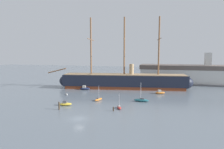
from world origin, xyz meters
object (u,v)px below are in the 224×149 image
at_px(dinghy_far_right, 181,88).
at_px(dockside_warehouse_right, 189,74).
at_px(motorboat_foreground_left, 66,104).
at_px(motorboat_alongside_stern, 160,92).
at_px(mooring_piling_left_pair, 59,106).
at_px(dinghy_distant_centre, 125,82).
at_px(sailboat_foreground_right, 119,107).
at_px(sailboat_near_centre, 98,99).
at_px(motorboat_alongside_bow, 85,88).
at_px(mooring_piling_nearest, 113,109).
at_px(motorboat_far_left, 72,82).
at_px(sailboat_mid_right, 141,100).
at_px(dinghy_mid_left, 67,94).
at_px(tall_ship, 124,81).

bearing_deg(dinghy_far_right, dockside_warehouse_right, 73.25).
relative_size(motorboat_foreground_left, motorboat_alongside_stern, 0.98).
bearing_deg(mooring_piling_left_pair, dinghy_far_right, 49.16).
relative_size(dinghy_far_right, dinghy_distant_centre, 1.18).
relative_size(sailboat_foreground_right, sailboat_near_centre, 0.87).
xyz_separation_m(sailboat_foreground_right, dockside_warehouse_right, (27.42, 58.87, 4.80)).
bearing_deg(motorboat_alongside_bow, motorboat_alongside_stern, -1.26).
bearing_deg(mooring_piling_nearest, motorboat_alongside_bow, 125.74).
height_order(motorboat_foreground_left, motorboat_alongside_stern, motorboat_alongside_stern).
height_order(motorboat_far_left, mooring_piling_nearest, motorboat_far_left).
xyz_separation_m(motorboat_foreground_left, sailboat_mid_right, (23.60, 11.32, -0.01)).
relative_size(sailboat_mid_right, motorboat_alongside_stern, 1.56).
bearing_deg(motorboat_far_left, sailboat_foreground_right, -49.84).
relative_size(dinghy_mid_left, mooring_piling_nearest, 1.52).
height_order(motorboat_foreground_left, motorboat_far_left, motorboat_foreground_left).
height_order(sailboat_mid_right, mooring_piling_left_pair, sailboat_mid_right).
bearing_deg(sailboat_foreground_right, sailboat_near_centre, 139.18).
xyz_separation_m(dinghy_mid_left, motorboat_far_left, (-12.37, 30.45, 0.33)).
bearing_deg(motorboat_alongside_bow, tall_ship, 24.35).
xyz_separation_m(motorboat_far_left, mooring_piling_left_pair, (20.11, -50.20, 0.65)).
height_order(sailboat_foreground_right, dinghy_distant_centre, sailboat_foreground_right).
relative_size(motorboat_foreground_left, dinghy_distant_centre, 1.70).
bearing_deg(dinghy_distant_centre, dockside_warehouse_right, 8.34).
distance_m(sailboat_mid_right, mooring_piling_left_pair, 28.25).
bearing_deg(motorboat_foreground_left, mooring_piling_nearest, -7.16).
height_order(dinghy_far_right, dinghy_distant_centre, dinghy_far_right).
bearing_deg(sailboat_near_centre, motorboat_far_left, 127.70).
height_order(motorboat_alongside_stern, mooring_piling_nearest, motorboat_alongside_stern).
distance_m(sailboat_mid_right, motorboat_alongside_bow, 32.24).
distance_m(motorboat_foreground_left, motorboat_alongside_bow, 27.62).
bearing_deg(dinghy_far_right, sailboat_foreground_right, -118.64).
xyz_separation_m(sailboat_mid_right, mooring_piling_left_pair, (-23.24, -16.06, 0.63)).
bearing_deg(dockside_warehouse_right, motorboat_alongside_stern, -114.84).
bearing_deg(tall_ship, mooring_piling_left_pair, -107.33).
xyz_separation_m(sailboat_foreground_right, mooring_piling_left_pair, (-17.47, -5.66, 0.80)).
bearing_deg(motorboat_far_left, tall_ship, -17.75).
bearing_deg(dinghy_distant_centre, dinghy_mid_left, -113.50).
bearing_deg(mooring_piling_left_pair, dinghy_distant_centre, 80.92).
xyz_separation_m(sailboat_foreground_right, sailboat_near_centre, (-9.50, 8.20, 0.06)).
xyz_separation_m(dinghy_mid_left, motorboat_alongside_stern, (37.22, 11.50, 0.38)).
bearing_deg(motorboat_alongside_bow, dinghy_mid_left, -103.54).
bearing_deg(mooring_piling_nearest, motorboat_alongside_stern, 65.35).
bearing_deg(sailboat_near_centre, dinghy_distant_centre, 88.10).
bearing_deg(sailboat_near_centre, motorboat_alongside_bow, 125.11).
height_order(tall_ship, motorboat_alongside_bow, tall_ship).
bearing_deg(mooring_piling_left_pair, sailboat_mid_right, 34.65).
bearing_deg(dockside_warehouse_right, dinghy_far_right, -106.75).
bearing_deg(dinghy_mid_left, sailboat_mid_right, -6.78).
distance_m(motorboat_foreground_left, mooring_piling_nearest, 16.85).
height_order(motorboat_foreground_left, mooring_piling_nearest, motorboat_foreground_left).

